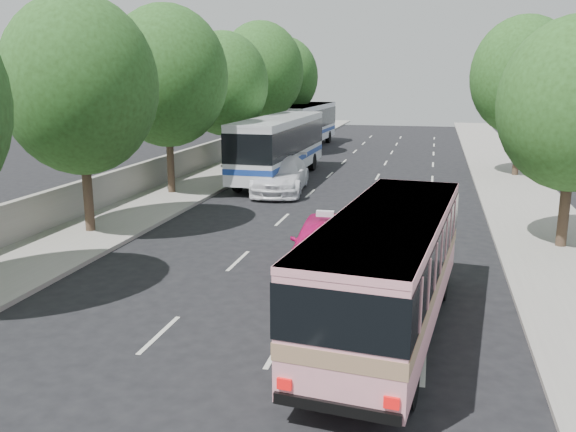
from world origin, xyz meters
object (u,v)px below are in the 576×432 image
(pink_taxi, at_px, (325,243))
(white_pickup, at_px, (281,175))
(tour_coach_rear, at_px, (306,122))
(tour_coach_front, at_px, (279,142))
(pink_bus, at_px, (389,260))

(pink_taxi, distance_m, white_pickup, 12.95)
(tour_coach_rear, bearing_deg, tour_coach_front, -80.99)
(white_pickup, bearing_deg, tour_coach_front, 99.48)
(pink_taxi, height_order, tour_coach_front, tour_coach_front)
(pink_taxi, distance_m, tour_coach_rear, 32.86)
(pink_taxi, bearing_deg, white_pickup, 107.40)
(pink_bus, height_order, tour_coach_rear, tour_coach_rear)
(pink_taxi, bearing_deg, pink_bus, -66.06)
(pink_bus, bearing_deg, tour_coach_rear, 110.78)
(pink_bus, bearing_deg, pink_taxi, 122.81)
(pink_bus, height_order, pink_taxi, pink_bus)
(pink_bus, bearing_deg, tour_coach_front, 116.94)
(white_pickup, xyz_separation_m, tour_coach_rear, (-2.83, 19.86, 1.23))
(tour_coach_rear, bearing_deg, pink_bus, -72.66)
(pink_taxi, bearing_deg, tour_coach_rear, 100.05)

